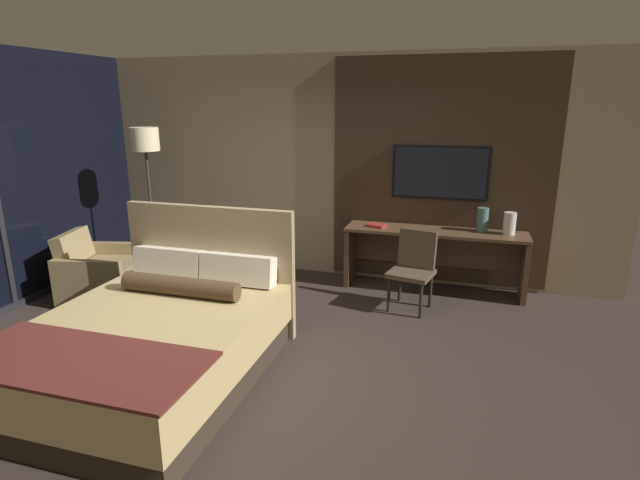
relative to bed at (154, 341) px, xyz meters
The scene contains 11 objects.
ground_plane 0.81m from the bed, 32.73° to the left, with size 16.00×16.00×0.00m, color #332823.
wall_back_tv_panel 3.28m from the bed, 74.42° to the left, with size 7.20×0.09×2.80m.
bed is the anchor object (origin of this frame).
desk 3.42m from the bed, 53.05° to the left, with size 2.11×0.49×0.76m.
tv 3.73m from the bed, 54.89° to the left, with size 1.13×0.04×0.64m.
desk_chair 2.83m from the bed, 48.39° to the left, with size 0.53×0.53×0.86m.
armchair_by_window 2.15m from the bed, 140.55° to the left, with size 0.94×0.97×0.80m.
floor_lamp 2.83m from the bed, 123.90° to the left, with size 0.34×0.34×1.93m.
vase_tall 3.84m from the bed, 47.32° to the left, with size 0.13×0.13×0.28m.
vase_short 4.00m from the bed, 43.58° to the left, with size 0.14×0.14×0.26m.
book 3.02m from the bed, 63.06° to the left, with size 0.25×0.21×0.03m.
Camera 1 is at (1.74, -3.58, 2.23)m, focal length 28.00 mm.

